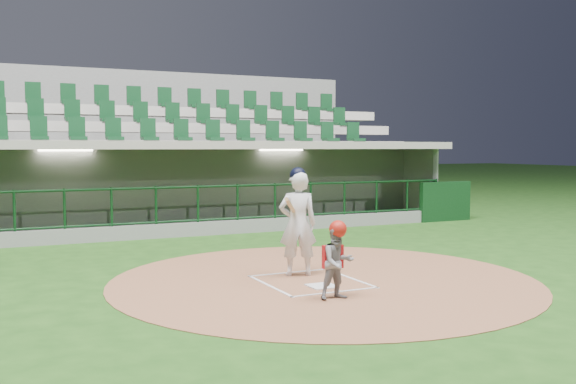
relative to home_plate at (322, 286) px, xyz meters
name	(u,v)px	position (x,y,z in m)	size (l,w,h in m)	color
ground	(303,279)	(0.00, 0.70, -0.02)	(120.00, 120.00, 0.00)	#1B4213
dirt_circle	(324,280)	(0.30, 0.50, -0.02)	(7.20, 7.20, 0.01)	brown
home_plate	(322,286)	(0.00, 0.00, 0.00)	(0.43, 0.43, 0.02)	silver
batter_box_chalk	(311,282)	(0.00, 0.40, 0.00)	(1.55, 1.80, 0.01)	white
dugout_structure	(179,193)	(0.04, 8.53, 0.94)	(16.40, 3.70, 3.00)	slate
seating_deck	(152,173)	(0.00, 11.61, 1.40)	(17.00, 6.72, 5.15)	slate
batter	(298,222)	(0.04, 0.98, 0.93)	(0.92, 0.95, 1.89)	silver
catcher	(338,260)	(-0.19, -0.83, 0.57)	(0.53, 0.42, 1.17)	gray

